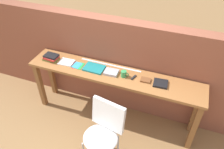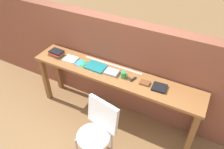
# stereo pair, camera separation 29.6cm
# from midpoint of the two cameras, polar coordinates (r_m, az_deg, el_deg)

# --- Properties ---
(ground_plane) EXTENTS (40.00, 40.00, 0.00)m
(ground_plane) POSITION_cam_midpoint_polar(r_m,az_deg,el_deg) (3.45, -4.04, -14.30)
(ground_plane) COLOR olive
(brick_wall_back) EXTENTS (6.00, 0.20, 1.52)m
(brick_wall_back) POSITION_cam_midpoint_polar(r_m,az_deg,el_deg) (3.33, -0.18, 1.97)
(brick_wall_back) COLOR brown
(brick_wall_back) RESTS_ON ground
(sideboard) EXTENTS (2.50, 0.44, 0.88)m
(sideboard) POSITION_cam_midpoint_polar(r_m,az_deg,el_deg) (3.10, -2.41, -1.87)
(sideboard) COLOR #996033
(sideboard) RESTS_ON ground
(chair_white_moulded) EXTENTS (0.51, 0.52, 0.89)m
(chair_white_moulded) POSITION_cam_midpoint_polar(r_m,az_deg,el_deg) (2.79, -5.42, -14.47)
(chair_white_moulded) COLOR white
(chair_white_moulded) RESTS_ON ground
(book_stack_leftmost) EXTENTS (0.23, 0.17, 0.08)m
(book_stack_leftmost) POSITION_cam_midpoint_polar(r_m,az_deg,el_deg) (3.41, -18.05, 4.17)
(book_stack_leftmost) COLOR olive
(book_stack_leftmost) RESTS_ON sideboard
(magazine_cycling) EXTENTS (0.22, 0.18, 0.02)m
(magazine_cycling) POSITION_cam_midpoint_polar(r_m,az_deg,el_deg) (3.30, -14.35, 3.05)
(magazine_cycling) COLOR white
(magazine_cycling) RESTS_ON sideboard
(pamphlet_pile_colourful) EXTENTS (0.15, 0.17, 0.01)m
(pamphlet_pile_colourful) POSITION_cam_midpoint_polar(r_m,az_deg,el_deg) (3.21, -11.55, 2.19)
(pamphlet_pile_colourful) COLOR #E5334C
(pamphlet_pile_colourful) RESTS_ON sideboard
(book_open_centre) EXTENTS (0.29, 0.22, 0.02)m
(book_open_centre) POSITION_cam_midpoint_polar(r_m,az_deg,el_deg) (3.11, -7.41, 1.59)
(book_open_centre) COLOR #19757A
(book_open_centre) RESTS_ON sideboard
(book_grey_hardcover) EXTENTS (0.20, 0.16, 0.03)m
(book_grey_hardcover) POSITION_cam_midpoint_polar(r_m,az_deg,el_deg) (3.00, -3.02, 0.48)
(book_grey_hardcover) COLOR #9E9EA3
(book_grey_hardcover) RESTS_ON sideboard
(mug) EXTENTS (0.11, 0.08, 0.09)m
(mug) POSITION_cam_midpoint_polar(r_m,az_deg,el_deg) (2.92, 0.24, 0.05)
(mug) COLOR #338C4C
(mug) RESTS_ON sideboard
(multitool_folded) EXTENTS (0.05, 0.11, 0.02)m
(multitool_folded) POSITION_cam_midpoint_polar(r_m,az_deg,el_deg) (2.93, 2.80, -0.89)
(multitool_folded) COLOR black
(multitool_folded) RESTS_ON sideboard
(leather_journal_brown) EXTENTS (0.13, 0.11, 0.02)m
(leather_journal_brown) POSITION_cam_midpoint_polar(r_m,az_deg,el_deg) (2.89, 5.89, -1.57)
(leather_journal_brown) COLOR brown
(leather_journal_brown) RESTS_ON sideboard
(book_repair_rightmost) EXTENTS (0.19, 0.18, 0.03)m
(book_repair_rightmost) POSITION_cam_midpoint_polar(r_m,az_deg,el_deg) (2.86, 9.71, -2.44)
(book_repair_rightmost) COLOR black
(book_repair_rightmost) RESTS_ON sideboard
(ruler_metal_back_edge) EXTENTS (0.92, 0.03, 0.00)m
(ruler_metal_back_edge) POSITION_cam_midpoint_polar(r_m,az_deg,el_deg) (3.16, -3.11, 2.41)
(ruler_metal_back_edge) COLOR silver
(ruler_metal_back_edge) RESTS_ON sideboard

